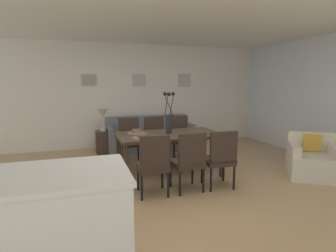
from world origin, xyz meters
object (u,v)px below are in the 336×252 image
at_px(bowl_near_right, 136,131).
at_px(armchair, 313,160).
at_px(dining_chair_far_right, 156,137).
at_px(framed_picture_right, 184,80).
at_px(centerpiece_vase, 169,118).
at_px(table_lamp, 103,115).
at_px(dining_chair_mid_right, 179,135).
at_px(bowl_near_left, 142,135).
at_px(sofa, 150,138).
at_px(framed_picture_center, 139,80).
at_px(dining_chair_near_left, 153,162).
at_px(dining_chair_far_left, 189,159).
at_px(framed_picture_left, 89,80).
at_px(dining_table, 169,138).
at_px(dining_chair_near_right, 130,138).
at_px(dining_chair_mid_left, 220,156).
at_px(side_table, 104,142).

relative_size(bowl_near_right, armchair, 0.15).
bearing_deg(dining_chair_far_right, framed_picture_right, 50.96).
relative_size(centerpiece_vase, table_lamp, 1.44).
distance_m(dining_chair_far_right, dining_chair_mid_right, 0.53).
relative_size(bowl_near_left, bowl_near_right, 1.00).
distance_m(sofa, framed_picture_center, 1.51).
distance_m(dining_chair_near_left, dining_chair_far_left, 0.55).
bearing_deg(dining_chair_far_left, dining_chair_far_right, 90.81).
relative_size(armchair, framed_picture_left, 3.07).
relative_size(dining_chair_far_left, armchair, 0.83).
bearing_deg(table_lamp, dining_chair_mid_right, -33.08).
relative_size(sofa, table_lamp, 4.07).
distance_m(dining_table, dining_chair_far_right, 0.92).
height_order(dining_chair_near_left, framed_picture_left, framed_picture_left).
bearing_deg(dining_chair_far_left, dining_chair_near_right, 107.63).
bearing_deg(dining_chair_mid_left, centerpiece_vase, 120.98).
bearing_deg(side_table, dining_chair_mid_left, -61.18).
bearing_deg(table_lamp, armchair, -39.42).
distance_m(centerpiece_vase, sofa, 2.07).
relative_size(dining_chair_near_left, dining_chair_far_right, 1.00).
height_order(sofa, side_table, sofa).
bearing_deg(framed_picture_center, bowl_near_right, -103.71).
bearing_deg(dining_chair_mid_left, framed_picture_center, 99.20).
bearing_deg(framed_picture_left, table_lamp, -65.39).
distance_m(dining_chair_near_left, framed_picture_center, 3.55).
bearing_deg(dining_chair_far_right, sofa, 82.29).
bearing_deg(armchair, dining_table, 159.48).
distance_m(dining_table, sofa, 1.97).
bearing_deg(dining_chair_near_left, dining_chair_far_right, 73.70).
bearing_deg(framed_picture_right, dining_chair_near_right, -139.32).
bearing_deg(bowl_near_right, centerpiece_vase, -22.25).
bearing_deg(centerpiece_vase, framed_picture_left, 117.05).
relative_size(dining_chair_near_left, side_table, 1.77).
relative_size(bowl_near_left, table_lamp, 0.33).
height_order(dining_chair_near_left, sofa, dining_chair_near_left).
xyz_separation_m(armchair, framed_picture_left, (-3.62, 3.33, 1.41)).
distance_m(side_table, framed_picture_right, 2.71).
bearing_deg(armchair, centerpiece_vase, 159.45).
distance_m(dining_chair_mid_left, armchair, 1.86).
bearing_deg(dining_chair_near_right, table_lamp, 114.81).
bearing_deg(armchair, dining_chair_far_left, 179.64).
xyz_separation_m(dining_table, dining_chair_far_right, (0.00, 0.91, -0.16)).
bearing_deg(dining_chair_near_right, centerpiece_vase, -59.25).
bearing_deg(bowl_near_left, side_table, 102.00).
distance_m(framed_picture_left, framed_picture_right, 2.49).
bearing_deg(dining_table, dining_chair_mid_right, 59.07).
height_order(dining_table, dining_chair_far_left, dining_chair_far_left).
bearing_deg(sofa, centerpiece_vase, -94.18).
distance_m(dining_table, bowl_near_left, 0.60).
distance_m(dining_table, table_lamp, 2.13).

